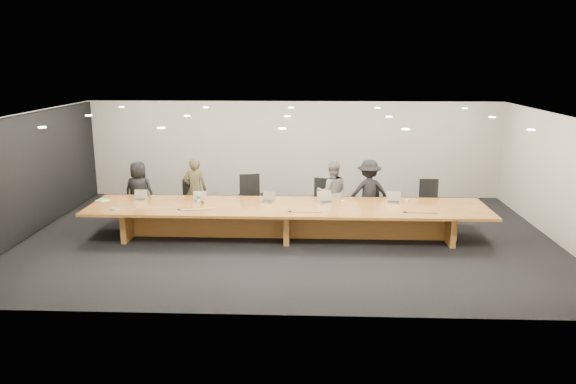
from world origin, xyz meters
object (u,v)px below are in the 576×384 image
Objects in this scene: laptop_c at (267,197)px; paper_cup_far at (407,201)px; person_b at (195,190)px; amber_mug at (203,202)px; water_bottle at (198,197)px; av_box at (114,209)px; chair_far_right at (430,202)px; laptop_b at (199,197)px; chair_mid_right at (321,201)px; paper_cup_near at (343,202)px; person_c at (332,193)px; laptop_a at (140,195)px; mic_left at (179,209)px; mic_center at (290,211)px; conference_table at (287,216)px; laptop_e at (394,197)px; laptop_d at (326,197)px; chair_mid_left at (251,199)px; person_a at (139,192)px; mic_right at (405,212)px; person_d at (369,192)px; chair_far_left at (137,199)px; chair_left at (187,201)px; chair_right at (370,203)px.

laptop_c is 3.21m from paper_cup_far.
person_b is 1.23m from amber_mug.
water_bottle reaches higher than av_box.
chair_far_right is 3.74× the size of laptop_b.
paper_cup_near is at bearing -43.99° from chair_mid_right.
laptop_b is 3.37× the size of paper_cup_far.
chair_far_right is at bearing 178.61° from person_c.
laptop_a reaches higher than mic_left.
mic_center is (2.01, -0.54, -0.03)m from amber_mug.
amber_mug is (-2.71, -1.10, 0.23)m from chair_mid_right.
conference_table is at bearing -13.67° from laptop_c.
amber_mug is 1.94m from av_box.
laptop_e is 3.49× the size of paper_cup_near.
person_c is 6.49× the size of water_bottle.
paper_cup_near is (0.38, -0.11, -0.09)m from laptop_d.
chair_mid_right is at bearing 66.93° from mic_center.
mic_left is (-1.43, -1.66, 0.16)m from chair_mid_left.
laptop_c reaches higher than mic_center.
mic_right is (6.32, -1.61, -0.00)m from person_a.
person_c is (2.00, -0.04, 0.18)m from chair_mid_left.
paper_cup_near is (-0.68, -0.97, -0.01)m from person_d.
amber_mug is at bearing -37.76° from chair_far_left.
amber_mug is (-5.40, -1.22, 0.24)m from chair_far_right.
amber_mug is (0.62, -1.14, 0.26)m from chair_left.
chair_left is 3.33m from chair_mid_right.
water_bottle is (0.28, -0.97, 0.06)m from person_b.
paper_cup_near is at bearing 30.50° from av_box.
mic_right is (6.38, 0.03, -0.00)m from av_box.
paper_cup_near is 0.91× the size of mic_right.
laptop_c is 3.43m from av_box.
person_c reaches higher than paper_cup_near.
chair_mid_right is 0.36m from person_c.
laptop_e is 4.51m from water_bottle.
laptop_c reaches higher than paper_cup_near.
paper_cup_far is 5.17m from mic_left.
laptop_a is (0.36, -0.95, 0.34)m from chair_far_left.
person_d reaches higher than mic_center.
mic_left is at bearing 180.00° from mic_right.
laptop_b is (-2.83, -0.86, 0.30)m from chair_mid_right.
chair_mid_right is at bearing 42.45° from av_box.
mic_left is 1.04× the size of mic_right.
conference_table is at bearing -67.20° from chair_mid_left.
chair_far_left is 1.07m from laptop_a.
conference_table is at bearing 97.91° from mic_center.
person_b reaches higher than chair_left.
chair_right reaches higher than laptop_e.
chair_far_right is at bearing 17.02° from chair_left.
chair_mid_left reaches higher than chair_far_left.
person_d is 5.33× the size of laptop_a.
laptop_b is 2.28m from mic_center.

